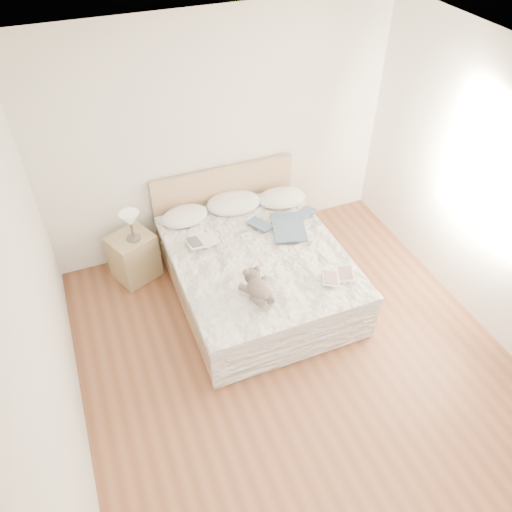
% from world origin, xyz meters
% --- Properties ---
extents(floor, '(4.00, 4.50, 0.00)m').
position_xyz_m(floor, '(0.00, 0.00, 0.00)').
color(floor, brown).
rests_on(floor, ground).
extents(ceiling, '(4.00, 4.50, 0.00)m').
position_xyz_m(ceiling, '(0.00, 0.00, 2.70)').
color(ceiling, white).
rests_on(ceiling, ground).
extents(wall_back, '(4.00, 0.02, 2.70)m').
position_xyz_m(wall_back, '(0.00, 2.25, 1.35)').
color(wall_back, white).
rests_on(wall_back, ground).
extents(wall_left, '(0.02, 4.50, 2.70)m').
position_xyz_m(wall_left, '(-2.00, 0.00, 1.35)').
color(wall_left, white).
rests_on(wall_left, ground).
extents(wall_right, '(0.02, 4.50, 2.70)m').
position_xyz_m(wall_right, '(2.00, 0.00, 1.35)').
color(wall_right, white).
rests_on(wall_right, ground).
extents(window, '(0.02, 1.30, 1.10)m').
position_xyz_m(window, '(1.99, 0.30, 1.45)').
color(window, white).
rests_on(window, wall_right).
extents(bed, '(1.72, 2.14, 1.00)m').
position_xyz_m(bed, '(0.00, 1.19, 0.31)').
color(bed, tan).
rests_on(bed, floor).
extents(nightstand, '(0.57, 0.55, 0.56)m').
position_xyz_m(nightstand, '(-1.18, 1.91, 0.28)').
color(nightstand, tan).
rests_on(nightstand, floor).
extents(table_lamp, '(0.22, 0.22, 0.34)m').
position_xyz_m(table_lamp, '(-1.14, 1.87, 0.80)').
color(table_lamp, '#534C48').
rests_on(table_lamp, nightstand).
extents(pillow_left, '(0.58, 0.44, 0.16)m').
position_xyz_m(pillow_left, '(-0.54, 1.95, 0.64)').
color(pillow_left, white).
rests_on(pillow_left, bed).
extents(pillow_middle, '(0.67, 0.50, 0.19)m').
position_xyz_m(pillow_middle, '(0.05, 1.99, 0.64)').
color(pillow_middle, white).
rests_on(pillow_middle, bed).
extents(pillow_right, '(0.61, 0.47, 0.17)m').
position_xyz_m(pillow_right, '(0.61, 1.87, 0.64)').
color(pillow_right, white).
rests_on(pillow_right, bed).
extents(blouse, '(0.69, 0.72, 0.02)m').
position_xyz_m(blouse, '(0.46, 1.35, 0.63)').
color(blouse, '#354A5F').
rests_on(blouse, bed).
extents(photo_book, '(0.36, 0.28, 0.03)m').
position_xyz_m(photo_book, '(-0.49, 1.47, 0.63)').
color(photo_book, white).
rests_on(photo_book, bed).
extents(childrens_book, '(0.40, 0.35, 0.02)m').
position_xyz_m(childrens_book, '(0.57, 0.46, 0.63)').
color(childrens_book, '#FFF2CA').
rests_on(childrens_book, bed).
extents(teddy_bear, '(0.28, 0.38, 0.20)m').
position_xyz_m(teddy_bear, '(-0.25, 0.50, 0.65)').
color(teddy_bear, '#695B51').
rests_on(teddy_bear, bed).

